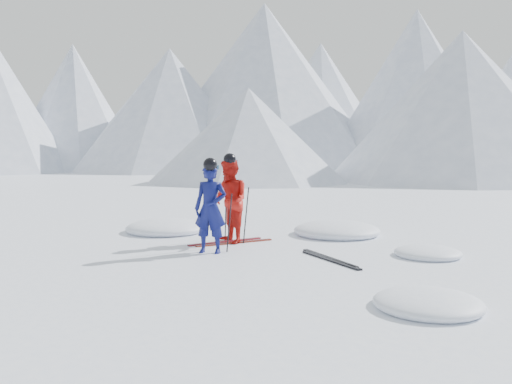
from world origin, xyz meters
The scene contains 12 objects.
ground centered at (0.00, 0.00, 0.00)m, with size 160.00×160.00×0.00m, color white.
skier_blue centered at (-1.92, -0.35, 0.83)m, with size 0.61×0.40×1.66m, color #0D1253.
skier_red centered at (-2.27, 0.70, 0.87)m, with size 0.84×0.66×1.74m, color red.
pole_blue_left centered at (-2.22, -0.20, 0.55)m, with size 0.02×0.02×1.11m, color black.
pole_blue_right centered at (-1.67, -0.10, 0.55)m, with size 0.02×0.02×1.11m, color black.
pole_red_left centered at (-2.57, 0.95, 0.58)m, with size 0.02×0.02×1.16m, color black.
pole_red_right centered at (-1.97, 0.85, 0.58)m, with size 0.02×0.02×1.16m, color black.
ski_worn_left centered at (-2.39, 0.70, 0.01)m, with size 0.09×1.70×0.03m, color black.
ski_worn_right centered at (-2.15, 0.70, 0.01)m, with size 0.09×1.70×0.03m, color black.
ski_loose_a centered at (0.15, 0.39, 0.01)m, with size 0.09×1.70×0.03m, color black.
ski_loose_b centered at (0.25, 0.24, 0.01)m, with size 0.09×1.70×0.03m, color black.
snow_lumps centered at (-1.51, 1.51, 0.00)m, with size 8.48×6.14×0.43m.
Camera 1 is at (4.40, -8.09, 1.93)m, focal length 38.00 mm.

